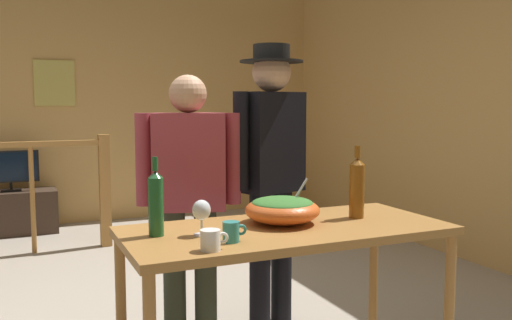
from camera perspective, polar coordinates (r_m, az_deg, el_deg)
ground_plane at (r=3.76m, az=-10.22°, el=-15.78°), size 8.43×8.43×0.00m
back_wall at (r=6.69m, az=-17.10°, el=6.18°), size 5.74×0.10×2.89m
side_wall_right at (r=5.72m, az=16.23°, el=6.30°), size 0.10×4.87×2.89m
framed_picture at (r=6.60m, az=-20.20°, el=7.51°), size 0.43×0.03×0.51m
stair_railing at (r=5.43m, az=-24.12°, el=-2.10°), size 2.69×0.10×1.09m
tv_console at (r=6.40m, az=-23.98°, el=-5.01°), size 0.90×0.40×0.46m
flat_screen_tv at (r=6.30m, az=-24.17°, el=-0.72°), size 0.56×0.12×0.43m
serving_table at (r=2.64m, az=3.19°, el=-8.62°), size 1.54×0.69×0.80m
salad_bowl at (r=2.68m, az=2.75°, el=-5.06°), size 0.37×0.37×0.22m
wine_glass at (r=2.44m, az=-5.68°, el=-5.33°), size 0.08×0.08×0.16m
wine_bottle_green at (r=2.45m, az=-10.36°, el=-4.35°), size 0.07×0.07×0.35m
wine_bottle_amber at (r=2.84m, az=10.43°, el=-2.77°), size 0.08×0.08×0.37m
mug_white at (r=2.20m, az=-4.70°, el=-8.29°), size 0.12×0.08×0.08m
mug_teal at (r=2.33m, az=-2.56°, el=-7.45°), size 0.11×0.07×0.09m
person_standing_left at (r=3.16m, az=-6.97°, el=-2.76°), size 0.58×0.33×1.54m
person_standing_right at (r=3.34m, az=1.59°, el=-0.02°), size 0.55×0.38×1.73m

